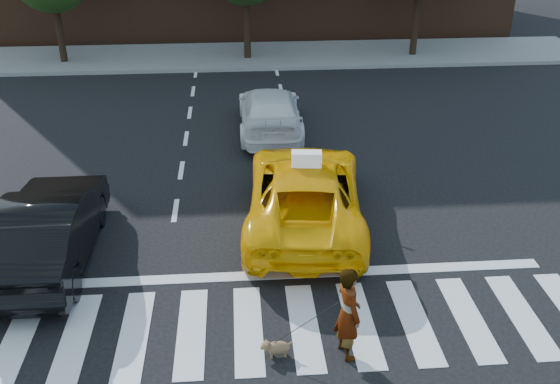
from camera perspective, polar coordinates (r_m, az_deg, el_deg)
name	(u,v)px	position (r m, az deg, el deg)	size (l,w,h in m)	color
ground	(248,329)	(11.32, -2.92, -12.40)	(120.00, 120.00, 0.00)	black
crosswalk	(248,329)	(11.32, -2.92, -12.38)	(13.00, 2.40, 0.01)	silver
stop_line	(246,276)	(12.58, -3.14, -7.68)	(12.00, 0.30, 0.01)	silver
sidewalk_far	(236,56)	(27.13, -4.08, 12.29)	(30.00, 4.00, 0.15)	slate
taxi	(305,192)	(14.03, 2.27, -0.01)	(2.52, 5.46, 1.52)	#FFB405
black_sedan	(48,228)	(13.49, -20.42, -3.09)	(1.63, 4.68, 1.54)	black
white_suv	(270,111)	(19.06, -0.94, 7.42)	(1.86, 4.56, 1.32)	white
woman	(348,313)	(10.35, 6.24, -10.93)	(0.62, 0.41, 1.71)	#999999
dog	(276,347)	(10.68, -0.41, -14.01)	(0.55, 0.23, 0.31)	brown
taxi_sign	(306,159)	(13.45, 2.44, 3.05)	(0.65, 0.28, 0.32)	white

